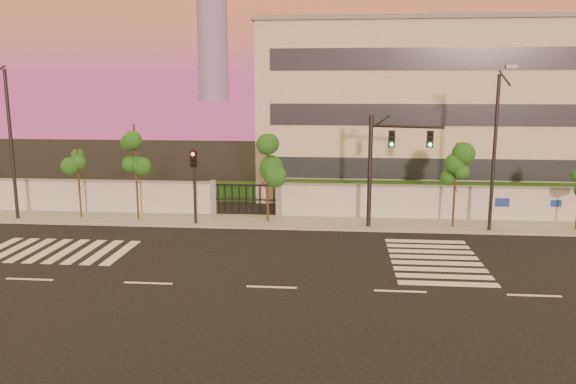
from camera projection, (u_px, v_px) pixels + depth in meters
name	position (u px, v px, depth m)	size (l,w,h in m)	color
ground	(272.00, 287.00, 22.09)	(120.00, 120.00, 0.00)	black
sidewalk	(293.00, 222.00, 32.35)	(60.00, 3.00, 0.15)	gray
perimeter_wall	(297.00, 200.00, 33.62)	(60.00, 0.36, 2.20)	#ACAFB4
hedge_row	(317.00, 196.00, 36.26)	(41.00, 4.25, 1.80)	#133710
institutional_building	(427.00, 109.00, 41.66)	(24.40, 12.40, 12.25)	#BDB8A0
road_markings	(247.00, 257.00, 25.90)	(57.00, 7.62, 0.02)	silver
street_tree_b	(78.00, 168.00, 32.79)	(1.31, 1.04, 4.24)	#382314
street_tree_c	(135.00, 151.00, 32.05)	(1.46, 1.16, 5.69)	#382314
street_tree_d	(268.00, 160.00, 31.75)	(1.64, 1.30, 4.99)	#382314
street_tree_e	(456.00, 166.00, 30.50)	(1.55, 1.23, 4.79)	#382314
traffic_signal_main	(385.00, 158.00, 30.38)	(3.93, 1.17, 6.28)	black
traffic_signal_secondary	(194.00, 177.00, 31.32)	(0.34, 0.34, 4.42)	black
streetlight_west	(9.00, 137.00, 31.97)	(0.55, 2.21, 9.17)	black
streetlight_east	(496.00, 145.00, 29.32)	(0.53, 2.12, 8.81)	black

